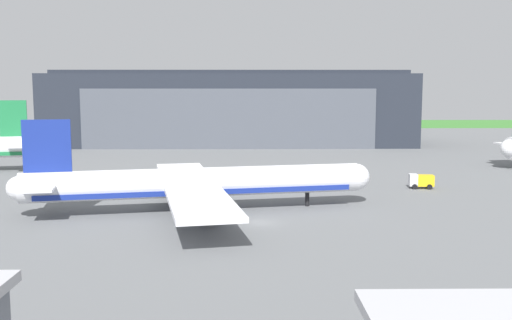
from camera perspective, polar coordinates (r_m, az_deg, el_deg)
ground_plane at (r=67.94m, az=0.33°, el=-6.13°), size 440.00×440.00×0.00m
grass_field_strip at (r=252.68m, az=-0.43°, el=3.56°), size 440.00×56.00×0.08m
maintenance_hangar at (r=162.72m, az=-2.52°, el=5.03°), size 98.28×29.79×20.36m
airliner_near_right at (r=73.99m, az=-5.85°, el=-2.29°), size 44.96×41.24×11.80m
stair_truck at (r=93.99m, az=15.84°, el=-1.95°), size 3.86×2.39×2.23m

